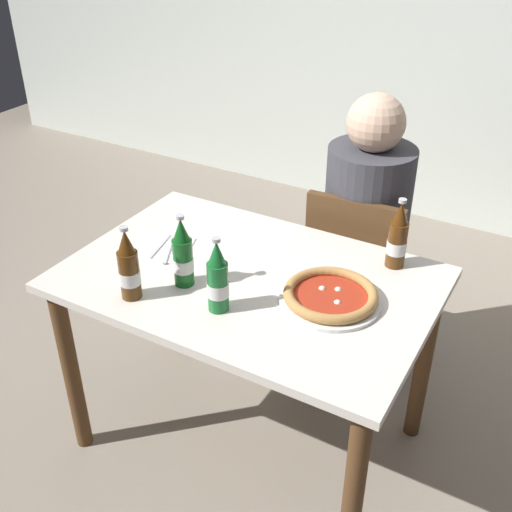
{
  "coord_description": "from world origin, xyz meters",
  "views": [
    {
      "loc": [
        0.87,
        -1.47,
        1.86
      ],
      "look_at": [
        0.0,
        0.05,
        0.8
      ],
      "focal_mm": 43.46,
      "sensor_mm": 36.0,
      "label": 1
    }
  ],
  "objects": [
    {
      "name": "ground_plane",
      "position": [
        0.0,
        0.0,
        0.0
      ],
      "size": [
        8.0,
        8.0,
        0.0
      ],
      "primitive_type": "plane",
      "color": "gray"
    },
    {
      "name": "back_wall_tiled",
      "position": [
        0.0,
        2.2,
        1.3
      ],
      "size": [
        7.0,
        0.1,
        2.6
      ],
      "primitive_type": "cube",
      "color": "silver",
      "rests_on": "ground_plane"
    },
    {
      "name": "dining_table_main",
      "position": [
        0.0,
        0.0,
        0.64
      ],
      "size": [
        1.2,
        0.8,
        0.75
      ],
      "color": "silver",
      "rests_on": "ground_plane"
    },
    {
      "name": "chair_behind_table",
      "position": [
        0.16,
        0.61,
        0.48
      ],
      "size": [
        0.42,
        0.42,
        0.85
      ],
      "rotation": [
        0.0,
        0.0,
        3.19
      ],
      "color": "brown",
      "rests_on": "ground_plane"
    },
    {
      "name": "diner_seated",
      "position": [
        0.16,
        0.66,
        0.58
      ],
      "size": [
        0.34,
        0.34,
        1.21
      ],
      "color": "#2D3342",
      "rests_on": "ground_plane"
    },
    {
      "name": "pizza_margherita_near",
      "position": [
        0.29,
        -0.0,
        0.77
      ],
      "size": [
        0.32,
        0.32,
        0.04
      ],
      "color": "white",
      "rests_on": "dining_table_main"
    },
    {
      "name": "beer_bottle_left",
      "position": [
        0.01,
        -0.2,
        0.85
      ],
      "size": [
        0.07,
        0.07,
        0.25
      ],
      "color": "#196B2D",
      "rests_on": "dining_table_main"
    },
    {
      "name": "beer_bottle_center",
      "position": [
        -0.26,
        -0.28,
        0.85
      ],
      "size": [
        0.07,
        0.07,
        0.25
      ],
      "color": "#512D0F",
      "rests_on": "dining_table_main"
    },
    {
      "name": "beer_bottle_right",
      "position": [
        -0.16,
        -0.14,
        0.85
      ],
      "size": [
        0.07,
        0.07,
        0.25
      ],
      "color": "#14591E",
      "rests_on": "dining_table_main"
    },
    {
      "name": "beer_bottle_extra",
      "position": [
        0.39,
        0.3,
        0.85
      ],
      "size": [
        0.07,
        0.07,
        0.25
      ],
      "color": "#512D0F",
      "rests_on": "dining_table_main"
    },
    {
      "name": "napkin_with_cutlery",
      "position": [
        -0.34,
        0.0,
        0.75
      ],
      "size": [
        0.23,
        0.23,
        0.01
      ],
      "color": "white",
      "rests_on": "dining_table_main"
    }
  ]
}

